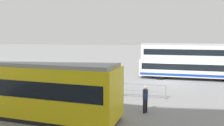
{
  "coord_description": "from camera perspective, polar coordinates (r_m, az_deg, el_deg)",
  "views": [
    {
      "loc": [
        1.72,
        23.99,
        4.8
      ],
      "look_at": [
        4.85,
        4.22,
        2.35
      ],
      "focal_mm": 37.94,
      "sensor_mm": 36.0,
      "label": 1
    }
  ],
  "objects": [
    {
      "name": "pedestrian_near_railing",
      "position": [
        18.28,
        -2.01,
        -5.12
      ],
      "size": [
        0.45,
        0.45,
        1.68
      ],
      "color": "#33384C",
      "rests_on": "ground"
    },
    {
      "name": "info_sign",
      "position": [
        19.19,
        -10.51,
        -2.75
      ],
      "size": [
        0.9,
        0.16,
        2.37
      ],
      "color": "slate",
      "rests_on": "ground"
    },
    {
      "name": "ground_plane",
      "position": [
        24.52,
        12.89,
        -4.48
      ],
      "size": [
        160.0,
        160.0,
        0.0
      ],
      "primitive_type": "plane",
      "color": "gray"
    },
    {
      "name": "double_decker_bus",
      "position": [
        26.65,
        19.31,
        0.4
      ],
      "size": [
        11.74,
        3.52,
        3.76
      ],
      "color": "white",
      "rests_on": "ground"
    },
    {
      "name": "pedestrian_crossing",
      "position": [
        14.69,
        8.03,
        -8.19
      ],
      "size": [
        0.45,
        0.45,
        1.69
      ],
      "color": "black",
      "rests_on": "ground"
    },
    {
      "name": "pedestrian_railing",
      "position": [
        18.2,
        2.29,
        -5.93
      ],
      "size": [
        6.66,
        0.43,
        1.08
      ],
      "color": "gray",
      "rests_on": "ground"
    }
  ]
}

